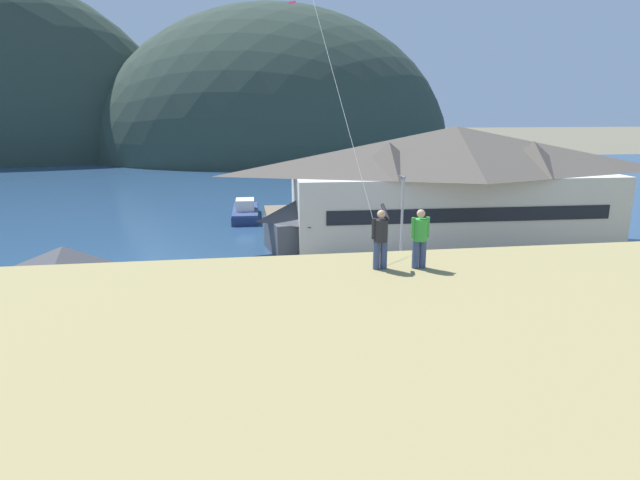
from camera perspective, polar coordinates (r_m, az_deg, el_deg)
ground_plane at (r=24.30m, az=5.04°, el=-13.56°), size 600.00×600.00×0.00m
parking_lot_pad at (r=28.70m, az=2.70°, el=-8.93°), size 40.00×20.00×0.10m
bay_water at (r=81.86m, az=-4.77°, el=6.06°), size 360.00×84.00×0.03m
far_hill_east_peak at (r=130.39m, az=-4.78°, el=8.99°), size 84.17×63.01×69.77m
harbor_lodge at (r=45.79m, az=14.27°, el=6.03°), size 28.54×10.25×9.87m
storage_shed_near_lot at (r=27.74m, az=-25.60°, el=-5.49°), size 5.75×4.92×5.06m
storage_shed_waterside at (r=42.49m, az=-2.50°, el=1.69°), size 5.61×5.74×4.20m
wharf_dock at (r=54.17m, az=-4.12°, el=2.37°), size 3.20×11.42×0.70m
moored_boat_wharfside at (r=55.99m, az=-8.08°, el=3.03°), size 2.87×8.39×2.16m
moored_boat_outer_mooring at (r=55.31m, az=-0.77°, el=3.04°), size 2.28×6.30×2.16m
parked_car_lone_by_shed at (r=23.55m, az=-10.61°, el=-11.80°), size 4.28×2.21×1.82m
parked_car_front_row_red at (r=29.68m, az=-7.08°, el=-6.13°), size 4.33×2.32×1.82m
parked_car_back_row_left at (r=30.38m, az=9.18°, el=-5.73°), size 4.27×2.19×1.82m
parked_car_back_row_right at (r=24.78m, az=15.30°, el=-10.72°), size 4.33×2.32×1.82m
parked_car_front_row_silver at (r=35.16m, az=29.01°, el=-4.61°), size 4.21×2.07×1.82m
parked_car_mid_row_center at (r=32.65m, az=20.10°, el=-5.02°), size 4.36×2.38×1.82m
parked_car_mid_row_far at (r=30.70m, az=29.64°, el=-7.24°), size 4.28×2.22×1.82m
parking_light_pole at (r=33.74m, az=8.82°, el=1.77°), size 0.24×0.78×7.07m
person_kite_flyer at (r=15.20m, az=6.57°, el=0.33°), size 0.52×0.68×1.86m
person_companion at (r=15.46m, az=10.76°, el=0.34°), size 0.55×0.40×1.74m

